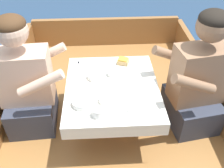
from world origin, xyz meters
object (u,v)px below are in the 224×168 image
object	(u,v)px
person_starboard	(197,83)
coffee_cup_starboard	(98,112)
sandwich	(123,61)
person_port	(27,85)
coffee_cup_port	(112,72)

from	to	relation	value
person_starboard	coffee_cup_starboard	world-z (taller)	person_starboard
person_starboard	sandwich	xyz separation A→B (m)	(-0.54, 0.28, 0.03)
person_starboard	coffee_cup_starboard	size ratio (longest dim) A/B	9.51
person_starboard	person_port	bearing A→B (deg)	-12.41
person_starboard	coffee_cup_port	xyz separation A→B (m)	(-0.64, 0.14, 0.03)
person_port	coffee_cup_port	size ratio (longest dim) A/B	10.05
person_port	person_starboard	distance (m)	1.30
person_port	sandwich	world-z (taller)	person_port
person_port	coffee_cup_starboard	bearing A→B (deg)	-37.46
person_port	coffee_cup_port	distance (m)	0.67
person_starboard	coffee_cup_starboard	bearing A→B (deg)	12.27
sandwich	coffee_cup_starboard	size ratio (longest dim) A/B	1.07
coffee_cup_port	sandwich	bearing A→B (deg)	56.00
sandwich	coffee_cup_starboard	bearing A→B (deg)	-110.28
person_port	sandwich	bearing A→B (deg)	12.61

